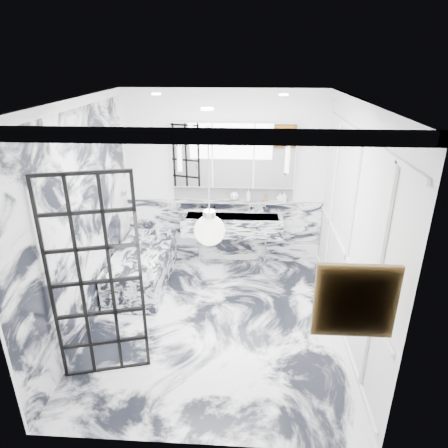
# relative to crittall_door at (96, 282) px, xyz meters

# --- Properties ---
(floor) EXTENTS (3.60, 3.60, 0.00)m
(floor) POSITION_rel_crittall_door_xyz_m (1.12, 0.94, -1.13)
(floor) COLOR silver
(floor) RESTS_ON ground
(ceiling) EXTENTS (3.60, 3.60, 0.00)m
(ceiling) POSITION_rel_crittall_door_xyz_m (1.12, 0.94, 1.67)
(ceiling) COLOR white
(ceiling) RESTS_ON wall_back
(wall_back) EXTENTS (3.60, 0.00, 3.60)m
(wall_back) POSITION_rel_crittall_door_xyz_m (1.12, 2.74, 0.27)
(wall_back) COLOR white
(wall_back) RESTS_ON floor
(wall_front) EXTENTS (3.60, 0.00, 3.60)m
(wall_front) POSITION_rel_crittall_door_xyz_m (1.12, -0.86, 0.27)
(wall_front) COLOR white
(wall_front) RESTS_ON floor
(wall_left) EXTENTS (0.00, 3.60, 3.60)m
(wall_left) POSITION_rel_crittall_door_xyz_m (-0.48, 0.94, 0.27)
(wall_left) COLOR white
(wall_left) RESTS_ON floor
(wall_right) EXTENTS (0.00, 3.60, 3.60)m
(wall_right) POSITION_rel_crittall_door_xyz_m (2.72, 0.94, 0.27)
(wall_right) COLOR white
(wall_right) RESTS_ON floor
(marble_clad_back) EXTENTS (3.18, 0.05, 1.05)m
(marble_clad_back) POSITION_rel_crittall_door_xyz_m (1.12, 2.71, -0.60)
(marble_clad_back) COLOR silver
(marble_clad_back) RESTS_ON floor
(marble_clad_left) EXTENTS (0.02, 3.56, 2.68)m
(marble_clad_left) POSITION_rel_crittall_door_xyz_m (-0.47, 0.94, 0.21)
(marble_clad_left) COLOR silver
(marble_clad_left) RESTS_ON floor
(panel_molding) EXTENTS (0.03, 3.40, 2.30)m
(panel_molding) POSITION_rel_crittall_door_xyz_m (2.70, 0.94, 0.17)
(panel_molding) COLOR white
(panel_molding) RESTS_ON floor
(soap_bottle_a) EXTENTS (0.10, 0.10, 0.20)m
(soap_bottle_a) POSITION_rel_crittall_door_xyz_m (1.51, 2.65, 0.06)
(soap_bottle_a) COLOR #8C5919
(soap_bottle_a) RESTS_ON ledge
(soap_bottle_b) EXTENTS (0.08, 0.08, 0.17)m
(soap_bottle_b) POSITION_rel_crittall_door_xyz_m (2.07, 2.65, 0.05)
(soap_bottle_b) COLOR #4C4C51
(soap_bottle_b) RESTS_ON ledge
(soap_bottle_c) EXTENTS (0.13, 0.13, 0.14)m
(soap_bottle_c) POSITION_rel_crittall_door_xyz_m (2.01, 2.65, 0.03)
(soap_bottle_c) COLOR silver
(soap_bottle_c) RESTS_ON ledge
(face_pot) EXTENTS (0.14, 0.14, 0.14)m
(face_pot) POSITION_rel_crittall_door_xyz_m (1.29, 2.65, 0.04)
(face_pot) COLOR white
(face_pot) RESTS_ON ledge
(amber_bottle) EXTENTS (0.04, 0.04, 0.10)m
(amber_bottle) POSITION_rel_crittall_door_xyz_m (1.78, 2.65, 0.01)
(amber_bottle) COLOR #8C5919
(amber_bottle) RESTS_ON ledge
(flower_vase) EXTENTS (0.09, 0.09, 0.12)m
(flower_vase) POSITION_rel_crittall_door_xyz_m (0.26, 1.05, -0.52)
(flower_vase) COLOR silver
(flower_vase) RESTS_ON bathtub
(crittall_door) EXTENTS (0.86, 0.27, 2.25)m
(crittall_door) POSITION_rel_crittall_door_xyz_m (0.00, 0.00, 0.00)
(crittall_door) COLOR black
(crittall_door) RESTS_ON floor
(artwork) EXTENTS (0.51, 0.05, 0.51)m
(artwork) POSITION_rel_crittall_door_xyz_m (2.32, -0.82, 0.42)
(artwork) COLOR orange
(artwork) RESTS_ON wall_front
(pendant_light) EXTENTS (0.25, 0.25, 0.25)m
(pendant_light) POSITION_rel_crittall_door_xyz_m (1.20, -0.41, 0.78)
(pendant_light) COLOR white
(pendant_light) RESTS_ON ceiling
(trough_sink) EXTENTS (1.60, 0.45, 0.30)m
(trough_sink) POSITION_rel_crittall_door_xyz_m (1.27, 2.49, -0.40)
(trough_sink) COLOR silver
(trough_sink) RESTS_ON wall_back
(ledge) EXTENTS (1.90, 0.14, 0.04)m
(ledge) POSITION_rel_crittall_door_xyz_m (1.27, 2.66, -0.06)
(ledge) COLOR silver
(ledge) RESTS_ON wall_back
(subway_tile) EXTENTS (1.90, 0.03, 0.23)m
(subway_tile) POSITION_rel_crittall_door_xyz_m (1.27, 2.72, 0.08)
(subway_tile) COLOR white
(subway_tile) RESTS_ON wall_back
(mirror_cabinet) EXTENTS (1.90, 0.16, 1.00)m
(mirror_cabinet) POSITION_rel_crittall_door_xyz_m (1.27, 2.66, 0.69)
(mirror_cabinet) COLOR white
(mirror_cabinet) RESTS_ON wall_back
(sconce_left) EXTENTS (0.07, 0.07, 0.40)m
(sconce_left) POSITION_rel_crittall_door_xyz_m (0.45, 2.57, 0.65)
(sconce_left) COLOR white
(sconce_left) RESTS_ON mirror_cabinet
(sconce_right) EXTENTS (0.07, 0.07, 0.40)m
(sconce_right) POSITION_rel_crittall_door_xyz_m (2.09, 2.57, 0.65)
(sconce_right) COLOR white
(sconce_right) RESTS_ON mirror_cabinet
(bathtub) EXTENTS (0.75, 1.65, 0.55)m
(bathtub) POSITION_rel_crittall_door_xyz_m (-0.06, 1.83, -0.85)
(bathtub) COLOR silver
(bathtub) RESTS_ON floor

